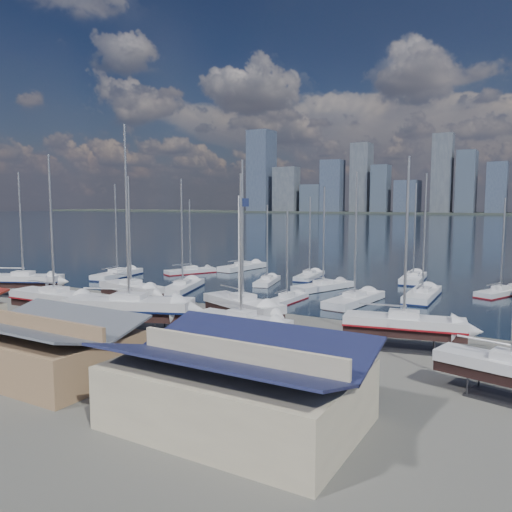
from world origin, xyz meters
The scene contains 31 objects.
ground centered at (0.00, -10.00, 0.00)m, with size 1400.00×1400.00×0.00m, color #605E59.
water centered at (0.00, 300.00, -0.15)m, with size 1400.00×600.00×0.40m, color #1A273D.
far_shore centered at (0.00, 560.00, 1.10)m, with size 1400.00×80.00×2.20m, color #2D332D.
skyline centered at (-7.83, 553.76, 39.09)m, with size 639.14×43.80×107.69m.
shed_grey centered at (0.00, -26.00, 2.15)m, with size 12.60×8.40×4.17m.
shed_blue centered at (16.00, -26.00, 2.42)m, with size 13.65×9.45×4.71m.
sailboat_cradle_0 centered at (-28.31, -7.73, 2.07)m, with size 10.16×6.67×16.02m.
sailboat_cradle_1 centered at (-13.88, -14.31, 2.12)m, with size 10.67×3.41×16.97m.
sailboat_cradle_2 centered at (-11.49, -5.61, 2.03)m, with size 9.55×4.21×15.15m.
sailboat_cradle_3 centered at (-3.46, -14.18, 2.24)m, with size 12.43×7.51×19.19m.
sailboat_cradle_4 centered at (4.99, -7.49, 2.08)m, with size 10.21×6.28×16.14m.
sailboat_cradle_5 centered at (8.38, -13.25, 1.99)m, with size 9.01×3.10×14.44m.
sailboat_cradle_6 centered at (20.45, -7.34, 2.06)m, with size 10.10×4.59×15.78m.
sailboat_cradle_7 centered at (28.75, -15.16, 2.00)m, with size 9.13×4.50×14.48m.
sailboat_moored_0 centered at (-29.90, 10.34, 0.31)m, with size 4.73×10.96×15.86m.
sailboat_moored_1 centered at (-22.23, 19.78, 0.31)m, with size 6.19×9.09×13.32m.
sailboat_moored_2 centered at (-17.00, 28.52, 0.32)m, with size 4.39×11.17×16.42m.
sailboat_moored_3 centered at (-12.80, 5.71, 0.31)m, with size 6.28×11.15×16.08m.
sailboat_moored_4 centered at (-5.49, 16.70, 0.33)m, with size 4.26×8.50×12.36m.
sailboat_moored_5 centered at (-2.07, 24.61, 0.31)m, with size 3.59×9.39×13.69m.
sailboat_moored_6 centered at (3.37, 5.50, 0.31)m, with size 2.45×7.82×11.58m.
sailboat_moored_7 centered at (3.82, 15.95, 0.32)m, with size 6.12×10.26×14.98m.
sailboat_moored_8 centered at (13.02, 29.94, 0.31)m, with size 3.88×10.79×15.80m.
sailboat_moored_9 centered at (10.84, 8.66, 0.32)m, with size 4.47×11.20×16.45m.
sailboat_moored_10 centered at (17.21, 16.10, 0.31)m, with size 3.36×11.10×16.49m.
sailboat_moored_11 centered at (25.62, 23.46, 0.31)m, with size 5.93×9.18×13.35m.
car_a centered at (-7.16, -20.34, 0.66)m, with size 1.55×3.85×1.31m, color gray.
car_b centered at (-3.78, -20.07, 0.78)m, with size 1.65×4.73×1.56m, color gray.
car_c centered at (4.01, -18.66, 0.80)m, with size 2.64×5.73×1.59m, color gray.
car_d centered at (4.77, -18.27, 0.68)m, with size 1.91×4.71×1.37m, color gray.
flagpole centered at (5.71, -9.15, 7.39)m, with size 1.12×0.12×12.75m.
Camera 1 is at (29.95, -48.26, 12.00)m, focal length 35.00 mm.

